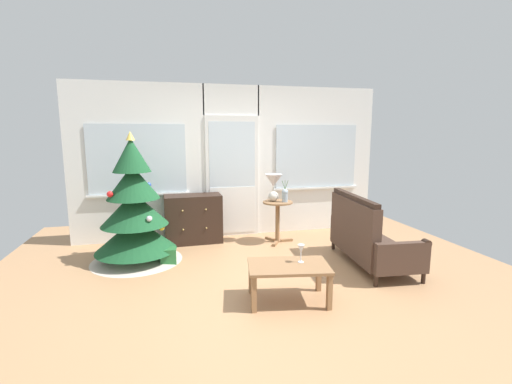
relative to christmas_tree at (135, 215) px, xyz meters
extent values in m
plane|color=#AD7F56|center=(1.53, -1.11, -0.64)|extent=(6.76, 6.76, 0.00)
cube|color=white|center=(0.00, 0.98, 0.63)|extent=(2.15, 0.08, 2.55)
cube|color=white|center=(3.05, 0.98, 0.63)|extent=(2.15, 0.08, 2.55)
cube|color=white|center=(1.53, 0.98, 1.66)|extent=(0.94, 0.08, 0.50)
cube|color=silver|center=(1.53, 0.94, 0.38)|extent=(0.90, 0.05, 2.05)
cube|color=white|center=(1.53, 0.92, -0.19)|extent=(0.78, 0.02, 0.80)
cube|color=silver|center=(1.53, 0.92, 0.76)|extent=(0.78, 0.01, 1.10)
cube|color=silver|center=(0.00, 0.92, 0.71)|extent=(1.50, 0.01, 1.10)
cube|color=silver|center=(3.05, 0.92, 0.71)|extent=(1.50, 0.01, 1.10)
cube|color=silver|center=(0.00, 0.91, 0.14)|extent=(1.59, 0.06, 0.03)
cube|color=silver|center=(3.05, 0.91, 0.14)|extent=(1.59, 0.06, 0.03)
cylinder|color=#4C331E|center=(0.00, 0.00, -0.54)|extent=(0.10, 0.10, 0.20)
cone|color=beige|center=(0.00, 0.00, -0.59)|extent=(1.24, 1.24, 0.10)
cone|color=#194C28|center=(0.00, 0.00, -0.27)|extent=(1.10, 1.10, 0.46)
cone|color=#194C28|center=(0.00, 0.00, 0.10)|extent=(0.90, 0.90, 0.46)
cone|color=#194C28|center=(0.00, 0.00, 0.46)|extent=(0.70, 0.70, 0.46)
cone|color=#194C28|center=(0.00, 0.00, 0.83)|extent=(0.50, 0.50, 0.46)
cone|color=#E0BC4C|center=(0.00, 0.00, 1.08)|extent=(0.12, 0.12, 0.12)
sphere|color=red|center=(-0.02, 0.21, 0.80)|extent=(0.07, 0.07, 0.07)
sphere|color=gold|center=(0.35, -0.17, -0.15)|extent=(0.08, 0.08, 0.08)
sphere|color=silver|center=(0.21, -0.28, 0.01)|extent=(0.08, 0.08, 0.08)
sphere|color=#264CB2|center=(0.19, 0.25, 0.38)|extent=(0.07, 0.07, 0.07)
sphere|color=red|center=(-0.27, -0.18, 0.34)|extent=(0.08, 0.08, 0.08)
cube|color=black|center=(0.83, 0.68, -0.25)|extent=(0.91, 0.44, 0.78)
sphere|color=tan|center=(0.66, 0.45, -0.06)|extent=(0.03, 0.03, 0.03)
sphere|color=tan|center=(1.02, 0.46, -0.06)|extent=(0.03, 0.03, 0.03)
sphere|color=tan|center=(0.66, 0.45, -0.36)|extent=(0.03, 0.03, 0.03)
sphere|color=tan|center=(1.02, 0.46, -0.36)|extent=(0.03, 0.03, 0.03)
cylinder|color=black|center=(3.36, -1.61, -0.57)|extent=(0.05, 0.05, 0.14)
cylinder|color=black|center=(3.48, -0.25, -0.57)|extent=(0.05, 0.05, 0.14)
cylinder|color=black|center=(2.76, -1.56, -0.57)|extent=(0.05, 0.05, 0.14)
cylinder|color=black|center=(2.89, -0.20, -0.57)|extent=(0.05, 0.05, 0.14)
cube|color=#473328|center=(3.12, -0.91, -0.43)|extent=(0.83, 1.37, 0.14)
cube|color=#473328|center=(2.82, -0.88, -0.05)|extent=(0.24, 1.31, 0.62)
cube|color=black|center=(2.82, -0.88, 0.29)|extent=(0.19, 1.28, 0.06)
cube|color=#473328|center=(3.06, -1.60, -0.31)|extent=(0.67, 0.15, 0.38)
cylinder|color=black|center=(3.35, -1.63, -0.14)|extent=(0.10, 0.10, 0.09)
cube|color=#473328|center=(3.19, -0.21, -0.31)|extent=(0.67, 0.15, 0.38)
cylinder|color=black|center=(3.48, -0.24, -0.14)|extent=(0.10, 0.10, 0.09)
cylinder|color=#8E6642|center=(2.16, 0.35, 0.02)|extent=(0.48, 0.48, 0.02)
cylinder|color=#8E6642|center=(2.16, 0.35, -0.32)|extent=(0.07, 0.07, 0.65)
cube|color=#8E6642|center=(2.32, 0.35, -0.62)|extent=(0.20, 0.05, 0.04)
cube|color=#8E6642|center=(2.08, 0.49, -0.62)|extent=(0.14, 0.20, 0.04)
cube|color=#8E6642|center=(2.08, 0.21, -0.62)|extent=(0.14, 0.20, 0.04)
sphere|color=silver|center=(2.10, 0.39, 0.11)|extent=(0.16, 0.16, 0.16)
cylinder|color=silver|center=(2.10, 0.39, 0.24)|extent=(0.02, 0.02, 0.06)
cone|color=silver|center=(2.10, 0.39, 0.37)|extent=(0.28, 0.28, 0.20)
cylinder|color=#99ADBC|center=(2.26, 0.29, 0.11)|extent=(0.09, 0.09, 0.16)
sphere|color=#99ADBC|center=(2.26, 0.29, 0.19)|extent=(0.10, 0.10, 0.10)
cylinder|color=#4C7042|center=(2.24, 0.29, 0.29)|extent=(0.07, 0.01, 0.17)
cylinder|color=#4C7042|center=(2.26, 0.29, 0.29)|extent=(0.01, 0.01, 0.18)
cylinder|color=#4C7042|center=(2.28, 0.29, 0.29)|extent=(0.07, 0.01, 0.17)
cube|color=#8E6642|center=(1.66, -1.65, -0.26)|extent=(0.92, 0.65, 0.03)
cube|color=#8E6642|center=(1.25, -1.81, -0.46)|extent=(0.05, 0.05, 0.37)
cube|color=#8E6642|center=(2.00, -1.94, -0.46)|extent=(0.05, 0.05, 0.37)
cube|color=#8E6642|center=(1.32, -1.37, -0.46)|extent=(0.05, 0.05, 0.37)
cube|color=#8E6642|center=(2.07, -1.50, -0.46)|extent=(0.05, 0.05, 0.37)
cylinder|color=silver|center=(1.81, -1.62, -0.24)|extent=(0.06, 0.06, 0.01)
cylinder|color=silver|center=(1.81, -1.62, -0.19)|extent=(0.01, 0.01, 0.10)
cone|color=silver|center=(1.81, -1.62, -0.09)|extent=(0.08, 0.08, 0.09)
cube|color=#266633|center=(0.43, -0.21, -0.54)|extent=(0.21, 0.19, 0.21)
camera|label=1|loc=(0.49, -5.02, 1.12)|focal=25.02mm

